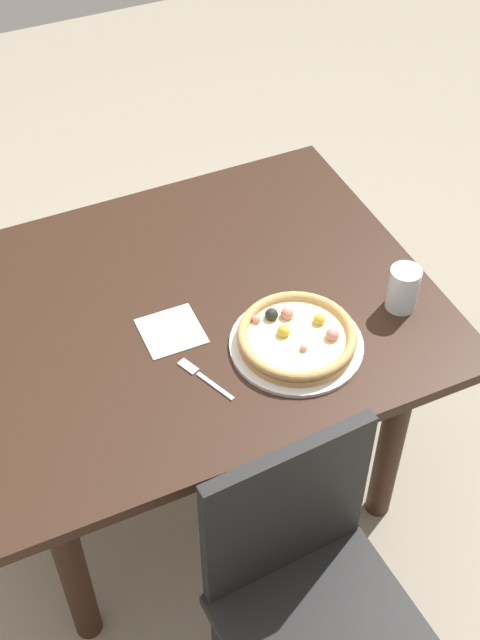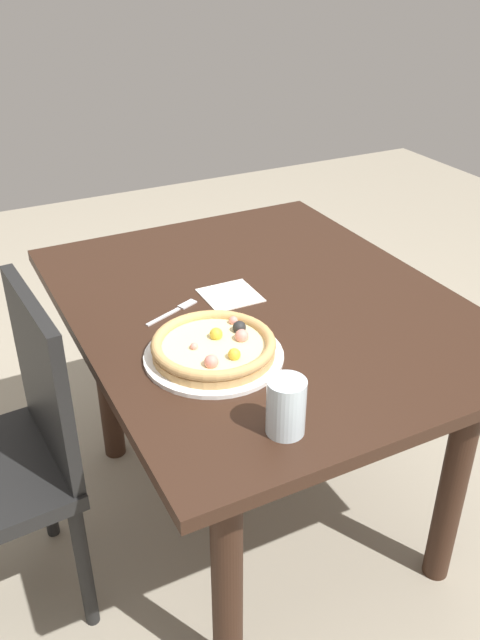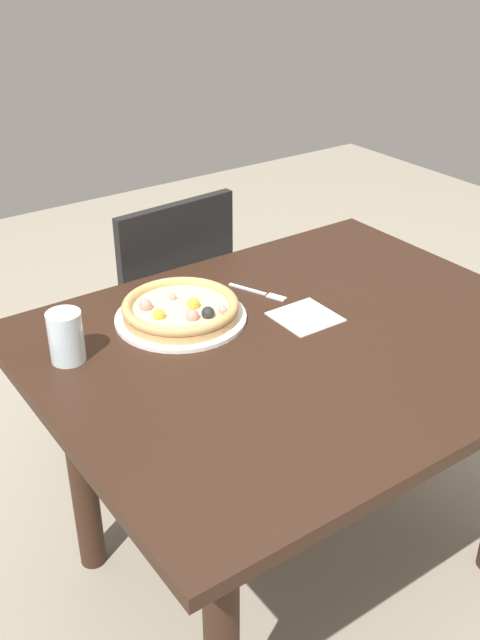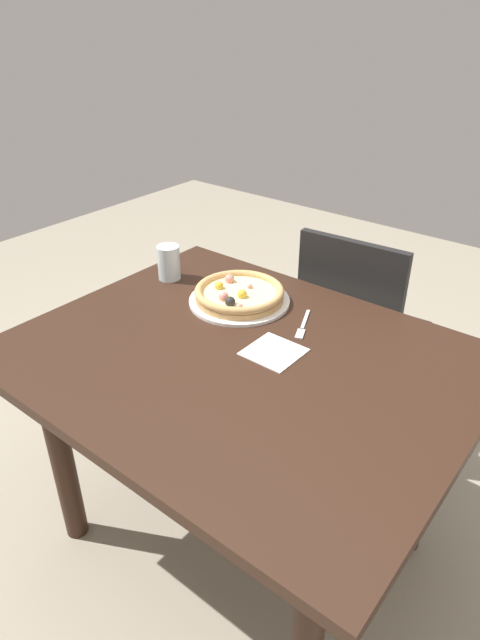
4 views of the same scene
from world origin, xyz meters
name	(u,v)px [view 4 (image 4 of 4)]	position (x,y,z in m)	size (l,w,h in m)	color
ground_plane	(241,536)	(0.00, 0.00, 0.00)	(6.00, 6.00, 0.00)	#9E937F
dining_table	(241,389)	(0.00, 0.00, 0.61)	(1.19, 0.95, 0.73)	#331E14
chair_near	(357,330)	(0.00, -0.69, 0.48)	(0.42, 0.42, 0.87)	black
plate	(239,301)	(0.18, -0.23, 0.73)	(0.31, 0.31, 0.01)	white
pizza	(239,293)	(0.19, -0.22, 0.76)	(0.28, 0.28, 0.05)	tan
fork	(303,326)	(-0.05, -0.22, 0.73)	(0.08, 0.16, 0.00)	silver
drinking_glass	(169,262)	(0.48, -0.21, 0.78)	(0.08, 0.08, 0.12)	silver
napkin	(274,352)	(-0.06, -0.06, 0.73)	(0.14, 0.14, 0.00)	white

